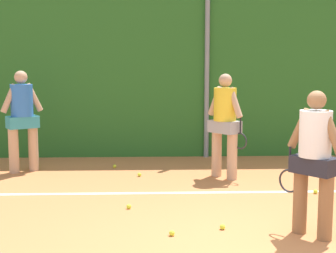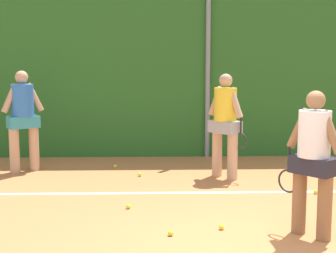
{
  "view_description": "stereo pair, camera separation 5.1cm",
  "coord_description": "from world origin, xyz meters",
  "views": [
    {
      "loc": [
        -1.18,
        -4.94,
        2.02
      ],
      "look_at": [
        -0.9,
        2.68,
        1.01
      ],
      "focal_mm": 52.92,
      "sensor_mm": 36.0,
      "label": 1
    },
    {
      "loc": [
        -1.13,
        -4.94,
        2.02
      ],
      "look_at": [
        -0.9,
        2.68,
        1.01
      ],
      "focal_mm": 52.92,
      "sensor_mm": 36.0,
      "label": 2
    }
  ],
  "objects": [
    {
      "name": "fence_post_center",
      "position": [
        0.0,
        5.33,
        1.94
      ],
      "size": [
        0.1,
        0.1,
        3.88
      ],
      "primitive_type": "cylinder",
      "color": "gray",
      "rests_on": "ground_plane"
    },
    {
      "name": "tennis_ball_4",
      "position": [
        -1.38,
        3.58,
        0.03
      ],
      "size": [
        0.07,
        0.07,
        0.07
      ],
      "primitive_type": "sphere",
      "color": "#CCDB33",
      "rests_on": "ground_plane"
    },
    {
      "name": "ground_plane",
      "position": [
        0.0,
        1.61,
        0.0
      ],
      "size": [
        27.14,
        27.14,
        0.0
      ],
      "primitive_type": "plane",
      "color": "#C67542"
    },
    {
      "name": "player_backcourt_far",
      "position": [
        -3.5,
        4.06,
        1.04
      ],
      "size": [
        0.69,
        0.55,
        1.84
      ],
      "rotation": [
        0.0,
        0.0,
        0.53
      ],
      "color": "tan",
      "rests_on": "ground_plane"
    },
    {
      "name": "tennis_ball_9",
      "position": [
        2.46,
        4.9,
        0.03
      ],
      "size": [
        0.07,
        0.07,
        0.07
      ],
      "primitive_type": "sphere",
      "color": "#CCDB33",
      "rests_on": "ground_plane"
    },
    {
      "name": "player_foreground_near",
      "position": [
        0.68,
        0.53,
        0.95
      ],
      "size": [
        0.6,
        0.59,
        1.69
      ],
      "rotation": [
        0.0,
        0.0,
        2.28
      ],
      "color": "#8C603D",
      "rests_on": "ground_plane"
    },
    {
      "name": "tennis_ball_5",
      "position": [
        -0.31,
        0.78,
        0.03
      ],
      "size": [
        0.07,
        0.07,
        0.07
      ],
      "primitive_type": "sphere",
      "color": "#CCDB33",
      "rests_on": "ground_plane"
    },
    {
      "name": "tennis_ball_8",
      "position": [
        2.29,
        4.73,
        0.03
      ],
      "size": [
        0.07,
        0.07,
        0.07
      ],
      "primitive_type": "sphere",
      "color": "#CCDB33",
      "rests_on": "ground_plane"
    },
    {
      "name": "tennis_ball_0",
      "position": [
        -1.48,
        1.67,
        0.03
      ],
      "size": [
        0.07,
        0.07,
        0.07
      ],
      "primitive_type": "sphere",
      "color": "#CCDB33",
      "rests_on": "ground_plane"
    },
    {
      "name": "tennis_ball_3",
      "position": [
        -1.86,
        4.3,
        0.03
      ],
      "size": [
        0.07,
        0.07,
        0.07
      ],
      "primitive_type": "sphere",
      "color": "#CCDB33",
      "rests_on": "ground_plane"
    },
    {
      "name": "player_midcourt",
      "position": [
        0.1,
        3.45,
        1.01
      ],
      "size": [
        0.63,
        0.62,
        1.8
      ],
      "rotation": [
        0.0,
        0.0,
        5.42
      ],
      "color": "tan",
      "rests_on": "ground_plane"
    },
    {
      "name": "court_baseline_paint",
      "position": [
        0.0,
        2.46,
        0.0
      ],
      "size": [
        12.89,
        0.1,
        0.01
      ],
      "primitive_type": "cube",
      "color": "white",
      "rests_on": "ground_plane"
    },
    {
      "name": "tennis_ball_6",
      "position": [
        1.35,
        2.35,
        0.03
      ],
      "size": [
        0.07,
        0.07,
        0.07
      ],
      "primitive_type": "sphere",
      "color": "#CCDB33",
      "rests_on": "ground_plane"
    },
    {
      "name": "hedge_fence_backdrop",
      "position": [
        0.0,
        5.5,
        1.74
      ],
      "size": [
        17.64,
        0.25,
        3.48
      ],
      "primitive_type": "cube",
      "color": "#286023",
      "rests_on": "ground_plane"
    },
    {
      "name": "tennis_ball_7",
      "position": [
        -0.93,
        0.59,
        0.03
      ],
      "size": [
        0.07,
        0.07,
        0.07
      ],
      "primitive_type": "sphere",
      "color": "#CCDB33",
      "rests_on": "ground_plane"
    },
    {
      "name": "tennis_ball_2",
      "position": [
        1.8,
        4.64,
        0.03
      ],
      "size": [
        0.07,
        0.07,
        0.07
      ],
      "primitive_type": "sphere",
      "color": "#CCDB33",
      "rests_on": "ground_plane"
    }
  ]
}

